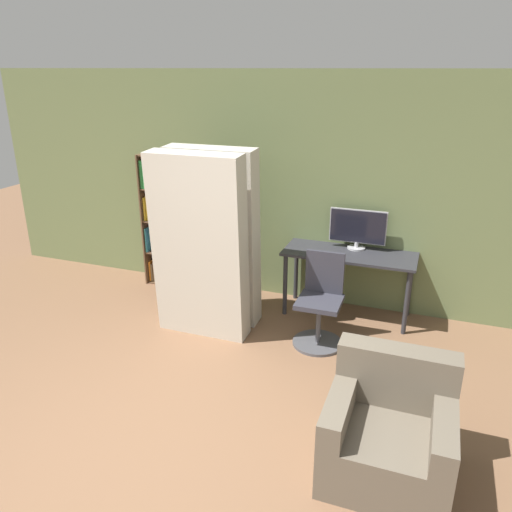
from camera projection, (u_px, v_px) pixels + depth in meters
name	position (u px, v px, depth m)	size (l,w,h in m)	color
ground_plane	(143.00, 470.00, 3.58)	(16.00, 16.00, 0.00)	brown
wall_back	(282.00, 189.00, 5.93)	(8.00, 0.06, 2.70)	#6B7A4C
desk	(349.00, 261.00, 5.60)	(1.47, 0.58, 0.77)	#2D2D33
monitor	(358.00, 228.00, 5.62)	(0.64, 0.20, 0.46)	#B7B7BC
office_chair	(320.00, 308.00, 5.12)	(0.52, 0.52, 0.96)	#4C4C51
bookshelf	(171.00, 226.00, 6.46)	(0.89, 0.33, 1.71)	brown
mattress_near	(200.00, 248.00, 5.10)	(0.99, 0.36, 1.96)	beige
mattress_far	(214.00, 237.00, 5.41)	(0.99, 0.35, 1.96)	beige
armchair	(389.00, 432.00, 3.49)	(0.85, 0.80, 0.85)	#665B4C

